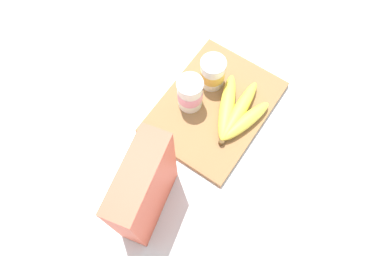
# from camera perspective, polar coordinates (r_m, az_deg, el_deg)

# --- Properties ---
(ground_plane) EXTENTS (2.40, 2.40, 0.00)m
(ground_plane) POSITION_cam_1_polar(r_m,az_deg,el_deg) (0.95, 3.40, 2.94)
(ground_plane) COLOR silver
(cutting_board) EXTENTS (0.33, 0.25, 0.02)m
(cutting_board) POSITION_cam_1_polar(r_m,az_deg,el_deg) (0.94, 3.43, 3.16)
(cutting_board) COLOR olive
(cutting_board) RESTS_ON ground_plane
(cereal_box) EXTENTS (0.19, 0.10, 0.25)m
(cereal_box) POSITION_cam_1_polar(r_m,az_deg,el_deg) (0.75, -7.28, -9.47)
(cereal_box) COLOR #D85138
(cereal_box) RESTS_ON ground_plane
(yogurt_cup_front) EXTENTS (0.06, 0.06, 0.10)m
(yogurt_cup_front) POSITION_cam_1_polar(r_m,az_deg,el_deg) (0.90, -0.31, 5.28)
(yogurt_cup_front) COLOR white
(yogurt_cup_front) RESTS_ON cutting_board
(yogurt_cup_back) EXTENTS (0.06, 0.06, 0.09)m
(yogurt_cup_back) POSITION_cam_1_polar(r_m,az_deg,el_deg) (0.93, 3.16, 8.45)
(yogurt_cup_back) COLOR white
(yogurt_cup_back) RESTS_ON cutting_board
(banana_bunch) EXTENTS (0.19, 0.15, 0.04)m
(banana_bunch) POSITION_cam_1_polar(r_m,az_deg,el_deg) (0.91, 6.79, 2.35)
(banana_bunch) COLOR #E6D847
(banana_bunch) RESTS_ON cutting_board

